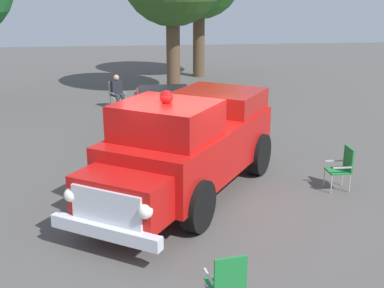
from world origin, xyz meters
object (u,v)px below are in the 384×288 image
(spectator_seated, at_px, (118,90))
(lawn_chair_spare, at_px, (343,165))
(lawn_chair_by_car, at_px, (227,280))
(vintage_fire_truck, at_px, (187,144))
(classic_hot_rod, at_px, (164,110))
(lawn_chair_near_truck, at_px, (116,93))

(spectator_seated, bearing_deg, lawn_chair_spare, -148.34)
(spectator_seated, bearing_deg, lawn_chair_by_car, -171.90)
(vintage_fire_truck, distance_m, classic_hot_rod, 5.16)
(lawn_chair_near_truck, height_order, lawn_chair_spare, same)
(classic_hot_rod, xyz_separation_m, lawn_chair_near_truck, (3.67, 1.63, -0.16))
(vintage_fire_truck, relative_size, lawn_chair_near_truck, 6.05)
(classic_hot_rod, xyz_separation_m, spectator_seated, (3.56, 1.57, -0.05))
(lawn_chair_by_car, bearing_deg, spectator_seated, 8.10)
(vintage_fire_truck, height_order, lawn_chair_near_truck, vintage_fire_truck)
(vintage_fire_truck, height_order, lawn_chair_spare, vintage_fire_truck)
(lawn_chair_spare, height_order, spectator_seated, spectator_seated)
(classic_hot_rod, relative_size, lawn_chair_spare, 4.31)
(vintage_fire_truck, xyz_separation_m, classic_hot_rod, (5.13, 0.21, -0.45))
(lawn_chair_near_truck, bearing_deg, vintage_fire_truck, -168.19)
(lawn_chair_near_truck, height_order, lawn_chair_by_car, same)
(classic_hot_rod, height_order, lawn_chair_near_truck, classic_hot_rod)
(lawn_chair_near_truck, relative_size, lawn_chair_spare, 1.00)
(lawn_chair_near_truck, xyz_separation_m, lawn_chair_spare, (-8.90, -5.47, 0.00))
(spectator_seated, bearing_deg, lawn_chair_near_truck, 26.15)
(vintage_fire_truck, xyz_separation_m, lawn_chair_spare, (-0.09, -3.63, -0.61))
(vintage_fire_truck, relative_size, classic_hot_rod, 1.40)
(vintage_fire_truck, bearing_deg, lawn_chair_spare, -91.41)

